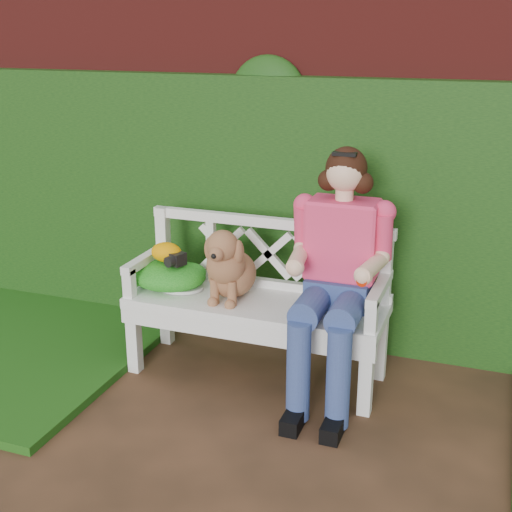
% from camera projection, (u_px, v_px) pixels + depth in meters
% --- Properties ---
extents(ground, '(60.00, 60.00, 0.00)m').
position_uv_depth(ground, '(249.00, 496.00, 3.05)').
color(ground, '#2F2115').
extents(brick_wall, '(10.00, 0.30, 2.20)m').
position_uv_depth(brick_wall, '(353.00, 171.00, 4.39)').
color(brick_wall, '#5C1915').
rests_on(brick_wall, ground).
extents(ivy_hedge, '(10.00, 0.18, 1.70)m').
position_uv_depth(ivy_hedge, '(344.00, 218.00, 4.27)').
color(ivy_hedge, '#245113').
rests_on(ivy_hedge, ground).
extents(garden_bench, '(1.62, 0.73, 0.48)m').
position_uv_depth(garden_bench, '(256.00, 338.00, 4.04)').
color(garden_bench, white).
rests_on(garden_bench, ground).
extents(seated_woman, '(0.80, 0.92, 1.36)m').
position_uv_depth(seated_woman, '(339.00, 279.00, 3.72)').
color(seated_woman, '#E25159').
rests_on(seated_woman, ground).
extents(dog, '(0.37, 0.45, 0.44)m').
position_uv_depth(dog, '(230.00, 262.00, 3.92)').
color(dog, '#A78549').
rests_on(dog, garden_bench).
extents(tennis_racket, '(0.61, 0.43, 0.03)m').
position_uv_depth(tennis_racket, '(176.00, 286.00, 4.14)').
color(tennis_racket, silver).
rests_on(tennis_racket, garden_bench).
extents(green_bag, '(0.55, 0.46, 0.16)m').
position_uv_depth(green_bag, '(168.00, 274.00, 4.13)').
color(green_bag, '#247729').
rests_on(green_bag, garden_bench).
extents(camera_item, '(0.13, 0.12, 0.08)m').
position_uv_depth(camera_item, '(175.00, 258.00, 4.05)').
color(camera_item, black).
rests_on(camera_item, green_bag).
extents(baseball_glove, '(0.20, 0.16, 0.12)m').
position_uv_depth(baseball_glove, '(166.00, 252.00, 4.08)').
color(baseball_glove, orange).
rests_on(baseball_glove, green_bag).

